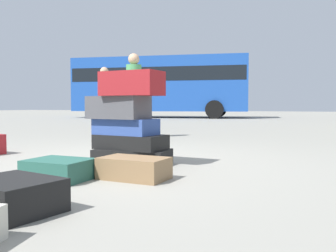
# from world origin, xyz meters

# --- Properties ---
(ground_plane) EXTENTS (80.00, 80.00, 0.00)m
(ground_plane) POSITION_xyz_m (0.00, 0.00, 0.00)
(ground_plane) COLOR gray
(suitcase_tower) EXTENTS (0.90, 0.56, 0.99)m
(suitcase_tower) POSITION_xyz_m (0.28, 0.03, 0.44)
(suitcase_tower) COLOR black
(suitcase_tower) RESTS_ON ground
(suitcase_brown_foreground_near) EXTENTS (0.59, 0.37, 0.19)m
(suitcase_brown_foreground_near) POSITION_xyz_m (0.75, -0.67, 0.09)
(suitcase_brown_foreground_near) COLOR olive
(suitcase_brown_foreground_near) RESTS_ON ground
(suitcase_teal_left_side) EXTENTS (0.52, 0.41, 0.18)m
(suitcase_teal_left_side) POSITION_xyz_m (0.18, -0.96, 0.09)
(suitcase_teal_left_side) COLOR #26594C
(suitcase_teal_left_side) RESTS_ON ground
(suitcase_black_right_side) EXTENTS (0.60, 0.51, 0.20)m
(suitcase_black_right_side) POSITION_xyz_m (0.58, -1.85, 0.10)
(suitcase_black_right_side) COLOR black
(suitcase_black_right_side) RESTS_ON ground
(person_tourist_with_camera) EXTENTS (0.30, 0.30, 1.65)m
(person_tourist_with_camera) POSITION_xyz_m (-1.27, 2.95, 0.99)
(person_tourist_with_camera) COLOR black
(person_tourist_with_camera) RESTS_ON ground
(person_passerby_in_red) EXTENTS (0.30, 0.33, 1.67)m
(person_passerby_in_red) POSITION_xyz_m (-3.32, 5.00, 1.00)
(person_passerby_in_red) COLOR brown
(person_passerby_in_red) RESTS_ON ground
(parked_bus) EXTENTS (9.51, 4.35, 3.15)m
(parked_bus) POSITION_xyz_m (-6.20, 14.68, 1.83)
(parked_bus) COLOR #1E4CA5
(parked_bus) RESTS_ON ground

